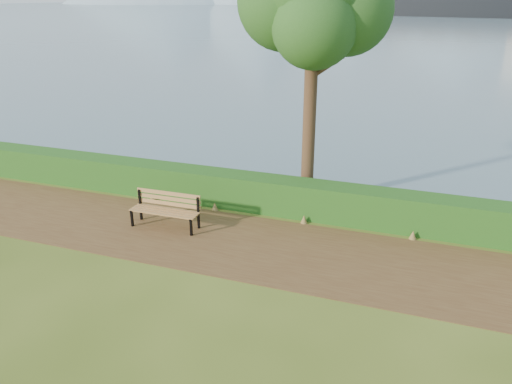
% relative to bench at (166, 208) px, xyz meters
% --- Properties ---
extents(ground, '(140.00, 140.00, 0.00)m').
position_rel_bench_xyz_m(ground, '(1.89, -0.62, -0.55)').
color(ground, '#445518').
rests_on(ground, ground).
extents(path, '(40.00, 3.40, 0.01)m').
position_rel_bench_xyz_m(path, '(1.89, -0.32, -0.54)').
color(path, '#51331B').
rests_on(path, ground).
extents(hedge, '(32.00, 0.85, 1.00)m').
position_rel_bench_xyz_m(hedge, '(1.89, 1.98, -0.05)').
color(hedge, '#194A15').
rests_on(hedge, ground).
extents(water, '(700.00, 510.00, 0.00)m').
position_rel_bench_xyz_m(water, '(1.89, 259.38, -0.54)').
color(water, '#42586B').
rests_on(water, ground).
extents(bench, '(1.91, 0.59, 0.95)m').
position_rel_bench_xyz_m(bench, '(0.00, 0.00, 0.00)').
color(bench, black).
rests_on(bench, ground).
extents(cargo_ship, '(75.79, 30.30, 22.84)m').
position_rel_bench_xyz_m(cargo_ship, '(9.09, 160.91, 2.86)').
color(cargo_ship, black).
rests_on(cargo_ship, ground).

